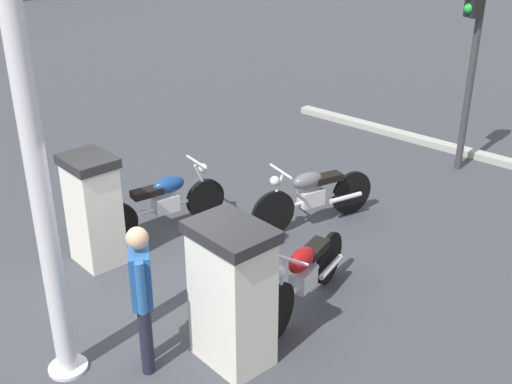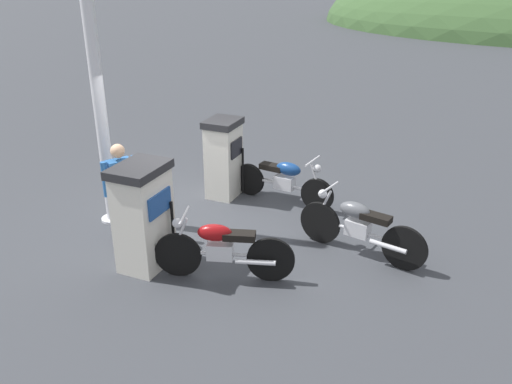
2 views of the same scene
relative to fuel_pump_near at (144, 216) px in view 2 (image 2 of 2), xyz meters
name	(u,v)px [view 2 (image 2 of 2)]	position (x,y,z in m)	size (l,w,h in m)	color
ground_plane	(192,225)	(0.00, 1.34, -0.80)	(120.00, 120.00, 0.00)	#383A3F
fuel_pump_near	(144,216)	(0.00, 0.00, 0.00)	(0.67, 0.85, 1.57)	silver
fuel_pump_far	(224,158)	(0.00, 2.68, -0.04)	(0.62, 0.70, 1.49)	silver
motorcycle_near_pump	(221,247)	(1.17, 0.08, -0.31)	(1.91, 0.72, 0.97)	black
motorcycle_far_pump	(284,180)	(1.15, 2.78, -0.35)	(2.01, 0.64, 0.94)	black
motorcycle_extra	(359,226)	(2.80, 1.44, -0.31)	(2.01, 0.75, 0.98)	black
attendant_person	(122,187)	(-0.72, 0.52, 0.12)	(0.39, 0.53, 1.61)	#1E1E2D
canopy_support_pole	(97,86)	(-1.35, 1.03, 1.52)	(0.40, 0.40, 4.78)	silver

